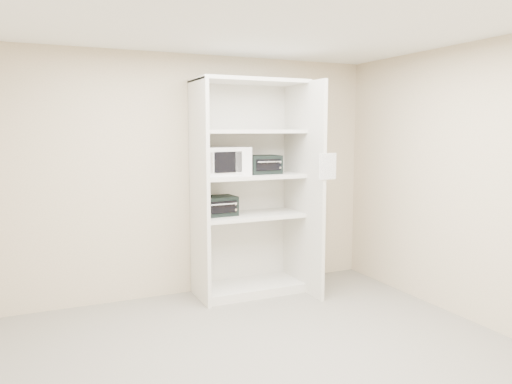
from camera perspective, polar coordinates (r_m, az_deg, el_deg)
name	(u,v)px	position (r m, az deg, el deg)	size (l,w,h in m)	color
floor	(264,365)	(4.22, 0.95, -19.12)	(4.50, 4.00, 0.01)	slate
ceiling	(265,16)	(3.88, 1.03, 19.52)	(4.50, 4.00, 0.01)	white
wall_back	(189,176)	(5.68, -7.68, 1.83)	(4.50, 0.02, 2.70)	beige
wall_front	(476,258)	(2.22, 23.87, -6.95)	(4.50, 0.02, 2.70)	beige
wall_right	(478,185)	(5.19, 24.03, 0.79)	(0.02, 4.00, 2.70)	beige
shelving_unit	(253,195)	(5.66, -0.31, -0.36)	(1.24, 0.92, 2.42)	beige
microwave	(223,161)	(5.53, -3.77, 3.56)	(0.52, 0.39, 0.31)	white
toaster_oven_upper	(263,164)	(5.69, 0.84, 3.16)	(0.37, 0.27, 0.21)	black
toaster_oven_lower	(218,206)	(5.56, -4.40, -1.58)	(0.39, 0.29, 0.22)	black
paper_sign	(328,166)	(5.35, 8.19, 2.92)	(0.22, 0.01, 0.27)	white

